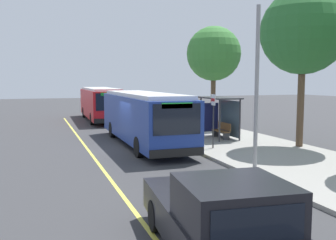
{
  "coord_description": "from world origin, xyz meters",
  "views": [
    {
      "loc": [
        19.61,
        -4.69,
        3.66
      ],
      "look_at": [
        1.97,
        1.45,
        1.69
      ],
      "focal_mm": 40.57,
      "sensor_mm": 36.0,
      "label": 1
    }
  ],
  "objects": [
    {
      "name": "ground_plane",
      "position": [
        0.0,
        0.0,
        0.0
      ],
      "size": [
        120.0,
        120.0,
        0.0
      ],
      "primitive_type": "plane",
      "color": "#38383A"
    },
    {
      "name": "lane_stripe_center",
      "position": [
        0.0,
        -2.2,
        0.0
      ],
      "size": [
        36.0,
        0.14,
        0.01
      ],
      "primitive_type": "cube",
      "color": "#E0D64C",
      "rests_on": "ground_plane"
    },
    {
      "name": "waiting_bench",
      "position": [
        -0.73,
        5.83,
        0.63
      ],
      "size": [
        1.6,
        0.48,
        0.95
      ],
      "color": "brown",
      "rests_on": "sidewalk_curb"
    },
    {
      "name": "utility_pole",
      "position": [
        6.6,
        3.55,
        3.35
      ],
      "size": [
        0.16,
        0.16,
        6.4
      ],
      "primitive_type": "cylinder",
      "color": "gray",
      "rests_on": "sidewalk_curb"
    },
    {
      "name": "route_sign_post",
      "position": [
        2.07,
        3.88,
        1.96
      ],
      "size": [
        0.44,
        0.08,
        2.8
      ],
      "color": "#333338",
      "rests_on": "sidewalk_curb"
    },
    {
      "name": "transit_bus_second",
      "position": [
        -14.87,
        0.82,
        1.62
      ],
      "size": [
        11.05,
        2.83,
        2.95
      ],
      "color": "red",
      "rests_on": "ground_plane"
    },
    {
      "name": "pedestrian_commuter",
      "position": [
        -2.28,
        4.5,
        1.12
      ],
      "size": [
        0.24,
        0.4,
        1.69
      ],
      "color": "#282D47",
      "rests_on": "sidewalk_curb"
    },
    {
      "name": "transit_bus_main",
      "position": [
        -0.99,
        1.01,
        1.62
      ],
      "size": [
        11.05,
        2.63,
        2.95
      ],
      "color": "navy",
      "rests_on": "ground_plane"
    },
    {
      "name": "pickup_truck",
      "position": [
        13.04,
        -1.33,
        0.86
      ],
      "size": [
        5.56,
        2.49,
        1.85
      ],
      "color": "black",
      "rests_on": "ground_plane"
    },
    {
      "name": "street_tree_upstreet",
      "position": [
        -6.13,
        7.86,
        5.58
      ],
      "size": [
        4.02,
        4.02,
        7.47
      ],
      "color": "brown",
      "rests_on": "sidewalk_curb"
    },
    {
      "name": "street_tree_downstreet",
      "position": [
        3.09,
        8.46,
        6.13
      ],
      "size": [
        4.42,
        4.42,
        8.21
      ],
      "color": "brown",
      "rests_on": "sidewalk_curb"
    },
    {
      "name": "bus_shelter",
      "position": [
        -1.1,
        5.93,
        1.92
      ],
      "size": [
        2.9,
        1.6,
        2.48
      ],
      "color": "#333338",
      "rests_on": "sidewalk_curb"
    },
    {
      "name": "sidewalk_curb",
      "position": [
        0.0,
        6.0,
        0.07
      ],
      "size": [
        44.0,
        6.4,
        0.15
      ],
      "primitive_type": "cube",
      "color": "gray",
      "rests_on": "ground_plane"
    }
  ]
}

